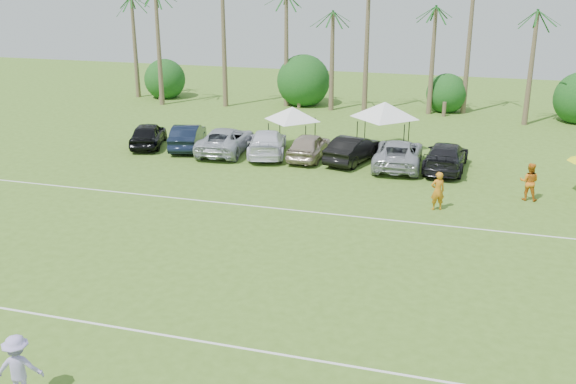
# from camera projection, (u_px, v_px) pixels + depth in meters

# --- Properties ---
(ground) EXTENTS (120.00, 120.00, 0.00)m
(ground) POSITION_uv_depth(u_px,v_px,m) (146.00, 374.00, 18.28)
(ground) COLOR #487021
(ground) RESTS_ON ground
(field_lines) EXTENTS (80.00, 12.10, 0.01)m
(field_lines) POSITION_uv_depth(u_px,v_px,m) (243.00, 260.00, 25.54)
(field_lines) COLOR white
(field_lines) RESTS_ON ground
(palm_tree_0) EXTENTS (2.40, 2.40, 8.90)m
(palm_tree_0) POSITION_uv_depth(u_px,v_px,m) (124.00, 13.00, 56.23)
(palm_tree_0) COLOR brown
(palm_tree_0) RESTS_ON ground
(palm_tree_1) EXTENTS (2.40, 2.40, 9.90)m
(palm_tree_1) POSITION_uv_depth(u_px,v_px,m) (175.00, 4.00, 54.61)
(palm_tree_1) COLOR brown
(palm_tree_1) RESTS_ON ground
(palm_tree_4) EXTENTS (2.40, 2.40, 8.90)m
(palm_tree_4) POSITION_uv_depth(u_px,v_px,m) (323.00, 17.00, 51.42)
(palm_tree_4) COLOR brown
(palm_tree_4) RESTS_ON ground
(palm_tree_5) EXTENTS (2.40, 2.40, 9.90)m
(palm_tree_5) POSITION_uv_depth(u_px,v_px,m) (373.00, 7.00, 50.07)
(palm_tree_5) COLOR brown
(palm_tree_5) RESTS_ON ground
(palm_tree_8) EXTENTS (2.40, 2.40, 8.90)m
(palm_tree_8) POSITION_uv_depth(u_px,v_px,m) (549.00, 21.00, 46.88)
(palm_tree_8) COLOR brown
(palm_tree_8) RESTS_ON ground
(bush_tree_0) EXTENTS (4.00, 4.00, 4.00)m
(bush_tree_0) POSITION_uv_depth(u_px,v_px,m) (164.00, 78.00, 58.18)
(bush_tree_0) COLOR brown
(bush_tree_0) RESTS_ON ground
(bush_tree_1) EXTENTS (4.00, 4.00, 4.00)m
(bush_tree_1) POSITION_uv_depth(u_px,v_px,m) (302.00, 85.00, 54.70)
(bush_tree_1) COLOR brown
(bush_tree_1) RESTS_ON ground
(bush_tree_2) EXTENTS (4.00, 4.00, 4.00)m
(bush_tree_2) POSITION_uv_depth(u_px,v_px,m) (446.00, 92.00, 51.49)
(bush_tree_2) COLOR brown
(bush_tree_2) RESTS_ON ground
(sideline_player_a) EXTENTS (0.82, 0.70, 1.90)m
(sideline_player_a) POSITION_uv_depth(u_px,v_px,m) (438.00, 191.00, 30.66)
(sideline_player_a) COLOR orange
(sideline_player_a) RESTS_ON ground
(sideline_player_b) EXTENTS (1.01, 0.82, 1.92)m
(sideline_player_b) POSITION_uv_depth(u_px,v_px,m) (529.00, 182.00, 32.00)
(sideline_player_b) COLOR orange
(sideline_player_b) RESTS_ON ground
(canopy_tent_left) EXTENTS (3.83, 3.83, 3.11)m
(canopy_tent_left) POSITION_uv_depth(u_px,v_px,m) (292.00, 107.00, 41.33)
(canopy_tent_left) COLOR black
(canopy_tent_left) RESTS_ON ground
(canopy_tent_right) EXTENTS (4.49, 4.49, 3.64)m
(canopy_tent_right) POSITION_uv_depth(u_px,v_px,m) (385.00, 102.00, 40.51)
(canopy_tent_right) COLOR black
(canopy_tent_right) RESTS_ON ground
(frisbee_player) EXTENTS (1.39, 1.11, 1.89)m
(frisbee_player) POSITION_uv_depth(u_px,v_px,m) (18.00, 368.00, 16.93)
(frisbee_player) COLOR #AB9BDD
(frisbee_player) RESTS_ON ground
(parked_car_0) EXTENTS (3.20, 5.03, 1.60)m
(parked_car_0) POSITION_uv_depth(u_px,v_px,m) (148.00, 134.00, 42.06)
(parked_car_0) COLOR black
(parked_car_0) RESTS_ON ground
(parked_car_1) EXTENTS (2.84, 5.11, 1.60)m
(parked_car_1) POSITION_uv_depth(u_px,v_px,m) (188.00, 136.00, 41.55)
(parked_car_1) COLOR black
(parked_car_1) RESTS_ON ground
(parked_car_2) EXTENTS (3.12, 5.94, 1.60)m
(parked_car_2) POSITION_uv_depth(u_px,v_px,m) (226.00, 140.00, 40.62)
(parked_car_2) COLOR #A9AEB7
(parked_car_2) RESTS_ON ground
(parked_car_3) EXTENTS (3.51, 5.88, 1.60)m
(parked_car_3) POSITION_uv_depth(u_px,v_px,m) (267.00, 143.00, 40.02)
(parked_car_3) COLOR white
(parked_car_3) RESTS_ON ground
(parked_car_4) EXTENTS (2.01, 4.73, 1.60)m
(parked_car_4) POSITION_uv_depth(u_px,v_px,m) (309.00, 146.00, 39.26)
(parked_car_4) COLOR gray
(parked_car_4) RESTS_ON ground
(parked_car_5) EXTENTS (2.87, 5.11, 1.60)m
(parked_car_5) POSITION_uv_depth(u_px,v_px,m) (353.00, 149.00, 38.55)
(parked_car_5) COLOR black
(parked_car_5) RESTS_ON ground
(parked_car_6) EXTENTS (2.93, 5.87, 1.60)m
(parked_car_6) POSITION_uv_depth(u_px,v_px,m) (398.00, 153.00, 37.61)
(parked_car_6) COLOR #9B9EA6
(parked_car_6) RESTS_ON ground
(parked_car_7) EXTENTS (2.53, 5.61, 1.60)m
(parked_car_7) POSITION_uv_depth(u_px,v_px,m) (446.00, 156.00, 37.02)
(parked_car_7) COLOR black
(parked_car_7) RESTS_ON ground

